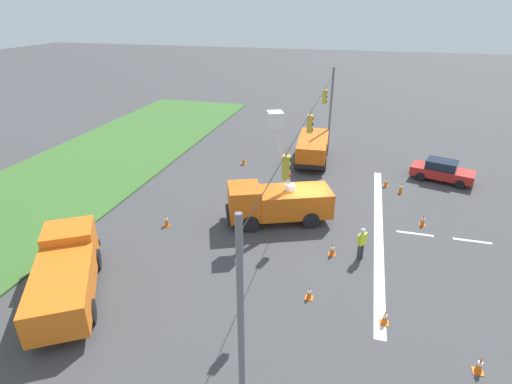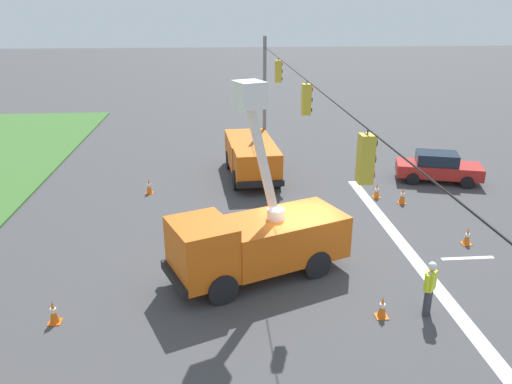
# 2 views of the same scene
# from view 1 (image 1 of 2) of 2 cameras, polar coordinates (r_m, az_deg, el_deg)

# --- Properties ---
(ground_plane) EXTENTS (200.00, 200.00, 0.00)m
(ground_plane) POSITION_cam_1_polar(r_m,az_deg,el_deg) (24.45, 6.98, -3.90)
(ground_plane) COLOR #424244
(grass_verge) EXTENTS (56.00, 12.00, 0.10)m
(grass_verge) POSITION_cam_1_polar(r_m,az_deg,el_deg) (31.89, -26.87, 0.70)
(grass_verge) COLOR #3D6B2D
(grass_verge) RESTS_ON ground
(lane_markings) EXTENTS (17.60, 15.25, 0.01)m
(lane_markings) POSITION_cam_1_polar(r_m,az_deg,el_deg) (24.51, 20.55, -5.41)
(lane_markings) COLOR silver
(lane_markings) RESTS_ON ground
(signal_gantry) EXTENTS (26.20, 0.33, 7.20)m
(signal_gantry) POSITION_cam_1_polar(r_m,az_deg,el_deg) (22.62, 7.56, 5.92)
(signal_gantry) COLOR slate
(signal_gantry) RESTS_ON ground
(utility_truck_bucket_lift) EXTENTS (4.44, 6.56, 6.67)m
(utility_truck_bucket_lift) POSITION_cam_1_polar(r_m,az_deg,el_deg) (23.48, 3.04, -1.11)
(utility_truck_bucket_lift) COLOR orange
(utility_truck_bucket_lift) RESTS_ON ground
(utility_truck_support_near) EXTENTS (6.92, 5.48, 2.32)m
(utility_truck_support_near) POSITION_cam_1_polar(r_m,az_deg,el_deg) (19.60, -25.53, -10.35)
(utility_truck_support_near) COLOR orange
(utility_truck_support_near) RESTS_ON ground
(utility_truck_support_far) EXTENTS (6.37, 2.76, 2.02)m
(utility_truck_support_far) POSITION_cam_1_polar(r_m,az_deg,el_deg) (33.20, 8.09, 6.33)
(utility_truck_support_far) COLOR orange
(utility_truck_support_far) RESTS_ON ground
(sedan_red) EXTENTS (2.90, 4.62, 1.56)m
(sedan_red) POSITION_cam_1_polar(r_m,az_deg,el_deg) (32.27, 25.05, 2.78)
(sedan_red) COLOR red
(sedan_red) RESTS_ON ground
(road_worker) EXTENTS (0.50, 0.48, 1.77)m
(road_worker) POSITION_cam_1_polar(r_m,az_deg,el_deg) (20.94, 14.86, -6.88)
(road_worker) COLOR #383842
(road_worker) RESTS_ON ground
(traffic_cone_foreground_left) EXTENTS (0.36, 0.36, 0.61)m
(traffic_cone_foreground_left) POSITION_cam_1_polar(r_m,az_deg,el_deg) (18.33, 7.61, -14.10)
(traffic_cone_foreground_left) COLOR orange
(traffic_cone_foreground_left) RESTS_ON ground
(traffic_cone_foreground_right) EXTENTS (0.36, 0.36, 0.67)m
(traffic_cone_foreground_right) POSITION_cam_1_polar(r_m,az_deg,el_deg) (17.79, 17.94, -16.63)
(traffic_cone_foreground_right) COLOR orange
(traffic_cone_foreground_right) RESTS_ON ground
(traffic_cone_mid_left) EXTENTS (0.36, 0.36, 0.70)m
(traffic_cone_mid_left) POSITION_cam_1_polar(r_m,az_deg,el_deg) (17.23, 29.34, -20.72)
(traffic_cone_mid_left) COLOR orange
(traffic_cone_mid_left) RESTS_ON ground
(traffic_cone_mid_right) EXTENTS (0.36, 0.36, 0.69)m
(traffic_cone_mid_right) POSITION_cam_1_polar(r_m,az_deg,el_deg) (25.47, 22.75, -3.74)
(traffic_cone_mid_right) COLOR orange
(traffic_cone_mid_right) RESTS_ON ground
(traffic_cone_near_bucket) EXTENTS (0.36, 0.36, 0.73)m
(traffic_cone_near_bucket) POSITION_cam_1_polar(r_m,az_deg,el_deg) (29.95, 18.09, 1.42)
(traffic_cone_near_bucket) COLOR orange
(traffic_cone_near_bucket) RESTS_ON ground
(traffic_cone_lane_edge_a) EXTENTS (0.36, 0.36, 0.75)m
(traffic_cone_lane_edge_a) POSITION_cam_1_polar(r_m,az_deg,el_deg) (32.51, -1.79, 4.60)
(traffic_cone_lane_edge_a) COLOR orange
(traffic_cone_lane_edge_a) RESTS_ON ground
(traffic_cone_lane_edge_b) EXTENTS (0.36, 0.36, 0.74)m
(traffic_cone_lane_edge_b) POSITION_cam_1_polar(r_m,az_deg,el_deg) (24.03, -12.68, -3.94)
(traffic_cone_lane_edge_b) COLOR orange
(traffic_cone_lane_edge_b) RESTS_ON ground
(traffic_cone_far_left) EXTENTS (0.36, 0.36, 0.79)m
(traffic_cone_far_left) POSITION_cam_1_polar(r_m,az_deg,el_deg) (29.26, 20.03, 0.62)
(traffic_cone_far_left) COLOR orange
(traffic_cone_far_left) RESTS_ON ground
(traffic_cone_far_right) EXTENTS (0.36, 0.36, 0.70)m
(traffic_cone_far_right) POSITION_cam_1_polar(r_m,az_deg,el_deg) (21.25, 10.86, -8.02)
(traffic_cone_far_right) COLOR orange
(traffic_cone_far_right) RESTS_ON ground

